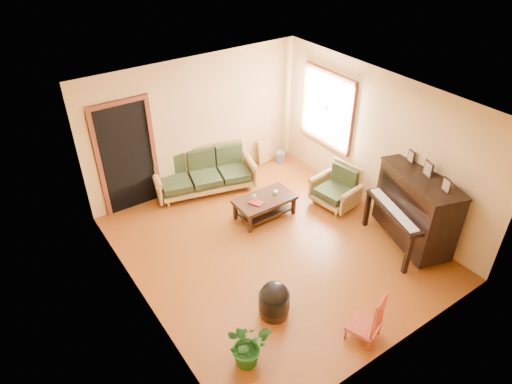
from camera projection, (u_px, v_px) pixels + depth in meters
floor at (274, 247)px, 7.70m from camera, size 5.00×5.00×0.00m
doorway at (127, 158)px, 8.13m from camera, size 1.08×0.16×2.05m
window at (328, 109)px, 8.78m from camera, size 0.12×1.36×1.46m
sofa at (205, 173)px, 8.89m from camera, size 2.09×1.27×0.84m
coffee_table at (265, 207)px, 8.31m from camera, size 1.09×0.60×0.40m
armchair at (335, 187)px, 8.50m from camera, size 0.86×0.89×0.79m
piano at (415, 210)px, 7.46m from camera, size 1.28×1.68×1.31m
footstool at (274, 303)px, 6.39m from camera, size 0.51×0.51×0.42m
red_chair at (366, 315)px, 5.95m from camera, size 0.51×0.53×0.83m
leaning_frame at (266, 150)px, 9.92m from camera, size 0.44×0.17×0.57m
ceramic_crock at (280, 157)px, 10.01m from camera, size 0.22×0.22×0.23m
potted_plant at (247, 345)px, 5.69m from camera, size 0.58×0.51×0.62m
book at (254, 205)px, 8.01m from camera, size 0.26×0.29×0.02m
candle at (255, 198)px, 8.12m from camera, size 0.08×0.08×0.11m
glass_jar at (276, 192)px, 8.32m from camera, size 0.10×0.10×0.06m
remote at (276, 194)px, 8.32m from camera, size 0.16×0.09×0.02m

